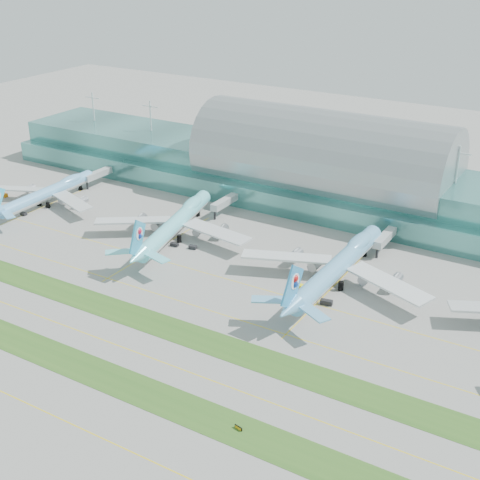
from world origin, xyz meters
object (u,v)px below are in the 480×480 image
Objects in this scene: terminal at (322,173)px; airliner_c at (339,265)px; taxiway_sign_east at (238,428)px; airliner_b at (176,222)px; airliner_a at (48,192)px.

airliner_c is at bearing -60.92° from terminal.
airliner_b is at bearing 145.40° from taxiway_sign_east.
airliner_a is 72.98m from airliner_b.
terminal is at bearing 119.59° from airliner_c.
terminal is 80.65m from airliner_c.
terminal is at bearing 119.56° from taxiway_sign_east.
taxiway_sign_east is at bearing -59.39° from airliner_b.
airliner_b is at bearing -116.92° from terminal.
terminal is 76.36m from airliner_b.
airliner_c reaches higher than airliner_a.
airliner_a reaches higher than taxiway_sign_east.
airliner_b is at bearing -1.79° from airliner_a.
airliner_b is 122.06m from taxiway_sign_east.
taxiway_sign_east is (10.15, -86.27, -6.52)m from airliner_c.
airliner_a is 146.45m from airliner_c.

